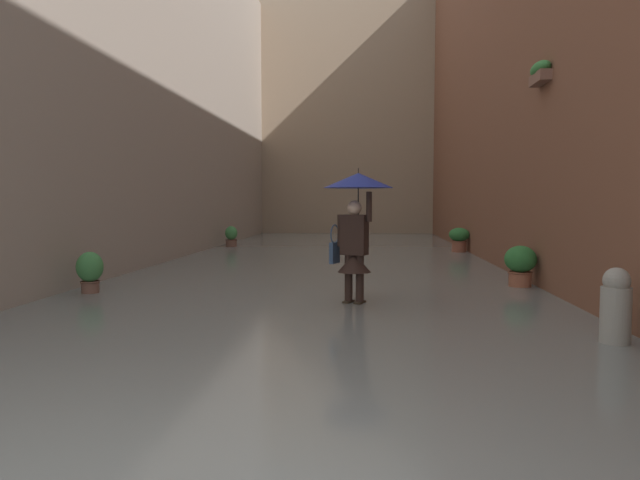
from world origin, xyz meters
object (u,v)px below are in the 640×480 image
object	(u,v)px
potted_plant_near_right	(90,271)
potted_plant_near_left	(459,239)
mooring_bollard	(616,309)
potted_plant_mid_left	(520,265)
potted_plant_mid_right	(231,237)
person_wading	(356,211)

from	to	relation	value
potted_plant_near_right	potted_plant_near_left	distance (m)	11.18
mooring_bollard	potted_plant_mid_left	bearing A→B (deg)	-90.90
potted_plant_near_left	potted_plant_near_right	bearing A→B (deg)	49.08
potted_plant_mid_right	potted_plant_mid_left	bearing A→B (deg)	130.49
potted_plant_mid_right	mooring_bollard	xyz separation A→B (m)	(-7.22, 12.70, 0.04)
potted_plant_mid_left	person_wading	bearing A→B (deg)	33.92
person_wading	potted_plant_near_left	xyz separation A→B (m)	(-2.90, -9.05, -0.99)
person_wading	potted_plant_mid_right	distance (m)	11.40
mooring_bollard	potted_plant_near_right	bearing A→B (deg)	-21.33
potted_plant_near_right	potted_plant_mid_left	xyz separation A→B (m)	(-7.31, -1.34, 0.03)
person_wading	potted_plant_mid_right	world-z (taller)	person_wading
potted_plant_mid_right	potted_plant_near_right	distance (m)	9.87
potted_plant_mid_left	potted_plant_near_left	bearing A→B (deg)	-90.13
potted_plant_near_left	potted_plant_mid_left	distance (m)	7.11
potted_plant_mid_right	potted_plant_near_left	bearing A→B (deg)	168.99
person_wading	potted_plant_near_right	distance (m)	4.58
potted_plant_near_left	potted_plant_mid_left	bearing A→B (deg)	89.87
potted_plant_near_left	potted_plant_mid_right	bearing A→B (deg)	-11.01
potted_plant_mid_left	mooring_bollard	distance (m)	4.17
person_wading	potted_plant_near_right	size ratio (longest dim) A/B	2.75
potted_plant_mid_right	potted_plant_mid_left	world-z (taller)	potted_plant_mid_left
person_wading	potted_plant_mid_left	world-z (taller)	person_wading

